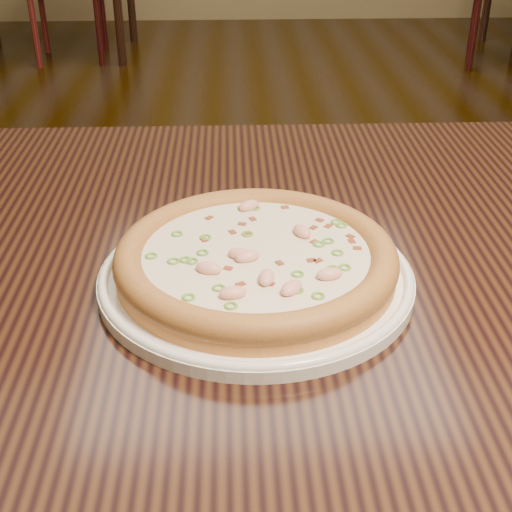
{
  "coord_description": "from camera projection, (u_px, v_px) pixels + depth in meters",
  "views": [
    {
      "loc": [
        -0.16,
        -1.0,
        1.11
      ],
      "look_at": [
        -0.14,
        -0.42,
        0.78
      ],
      "focal_mm": 50.0,
      "sensor_mm": 36.0,
      "label": 1
    }
  ],
  "objects": [
    {
      "name": "plate",
      "position": [
        256.0,
        275.0,
        0.68
      ],
      "size": [
        0.3,
        0.3,
        0.02
      ],
      "color": "white",
      "rests_on": "hero_table"
    },
    {
      "name": "hero_table",
      "position": [
        363.0,
        333.0,
        0.78
      ],
      "size": [
        1.2,
        0.8,
        0.75
      ],
      "color": "black",
      "rests_on": "ground"
    },
    {
      "name": "ground",
      "position": [
        319.0,
        489.0,
        1.42
      ],
      "size": [
        9.0,
        9.0,
        0.0
      ],
      "primitive_type": "plane",
      "color": "black"
    },
    {
      "name": "pizza",
      "position": [
        256.0,
        259.0,
        0.67
      ],
      "size": [
        0.27,
        0.27,
        0.03
      ],
      "color": "#D38640",
      "rests_on": "plate"
    }
  ]
}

